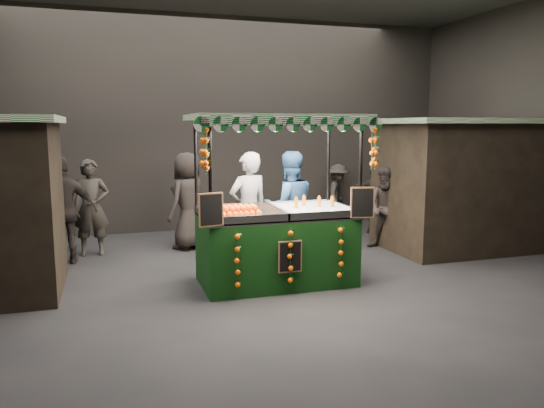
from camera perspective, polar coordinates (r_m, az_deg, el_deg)
name	(u,v)px	position (r m, az deg, el deg)	size (l,w,h in m)	color
ground	(270,289)	(8.10, -0.26, -9.17)	(12.00, 12.00, 0.00)	black
market_hall	(269,60)	(7.78, -0.27, 15.30)	(12.10, 10.10, 5.05)	black
neighbour_stall_right	(457,184)	(11.17, 19.44, 2.07)	(3.00, 2.20, 2.60)	black
juice_stall	(277,233)	(8.19, 0.60, -3.12)	(2.71, 1.59, 2.62)	black
vendor_grey	(249,210)	(9.17, -2.56, -0.63)	(0.84, 0.66, 2.02)	gray
vendor_blue	(289,208)	(9.38, 1.87, -0.42)	(1.00, 0.79, 2.02)	navy
shopper_0	(91,208)	(10.58, -18.99, -0.36)	(0.68, 0.46, 1.84)	#2C2824
shopper_1	(387,208)	(10.72, 12.36, -0.46)	(1.01, 1.03, 1.67)	#2E2725
shopper_2	(64,210)	(10.06, -21.65, -0.66)	(1.14, 0.50, 1.93)	#282221
shopper_3	(338,194)	(13.28, 7.13, 1.03)	(1.00, 1.13, 1.52)	#2A2622
shopper_4	(188,201)	(10.67, -9.05, 0.34)	(1.12, 1.10, 1.94)	black
shopper_5	(381,194)	(12.32, 11.69, 1.05)	(1.42, 1.68, 1.82)	black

